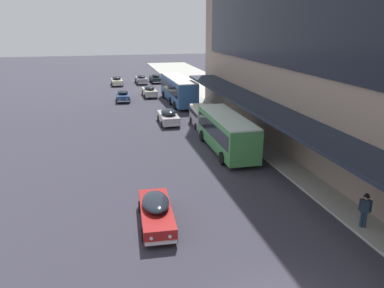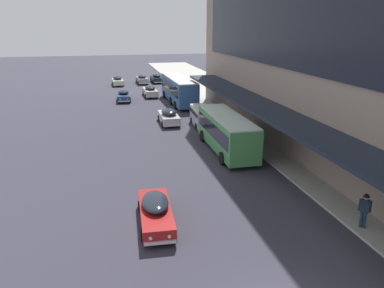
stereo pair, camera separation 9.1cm
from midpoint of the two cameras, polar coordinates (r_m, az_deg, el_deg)
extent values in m
cube|color=#45914D|center=(30.84, 5.37, 1.80)|extent=(2.57, 9.28, 2.60)
cube|color=black|center=(30.75, 5.38, 2.36)|extent=(2.60, 8.54, 1.14)
cube|color=silver|center=(30.49, 5.44, 4.24)|extent=(2.47, 9.28, 0.12)
cube|color=black|center=(34.91, 3.05, 5.54)|extent=(1.24, 0.07, 0.36)
cylinder|color=black|center=(33.72, 1.66, 1.25)|extent=(0.26, 1.00, 1.00)
cylinder|color=black|center=(34.40, 5.66, 1.51)|extent=(0.26, 1.00, 1.00)
cylinder|color=black|center=(28.24, 4.70, -2.18)|extent=(0.26, 1.00, 1.00)
cylinder|color=black|center=(29.05, 9.37, -1.78)|extent=(0.26, 1.00, 1.00)
cube|color=#33609B|center=(50.02, -1.97, 8.29)|extent=(2.80, 11.44, 2.90)
cube|color=black|center=(49.97, -1.98, 8.69)|extent=(2.82, 10.53, 1.28)
cube|color=silver|center=(49.79, -1.99, 10.00)|extent=(2.70, 11.43, 0.12)
cube|color=black|center=(55.38, -3.34, 10.47)|extent=(1.26, 0.09, 0.36)
cylinder|color=black|center=(53.73, -4.21, 7.52)|extent=(0.27, 1.01, 1.00)
cylinder|color=black|center=(54.24, -1.57, 7.66)|extent=(0.27, 1.01, 1.00)
cylinder|color=black|center=(46.62, -2.50, 5.94)|extent=(0.27, 1.01, 1.00)
cylinder|color=black|center=(47.21, 0.51, 6.11)|extent=(0.27, 1.01, 1.00)
cylinder|color=black|center=(49.18, -3.17, 6.56)|extent=(0.27, 1.01, 1.00)
cylinder|color=black|center=(49.74, -0.31, 6.72)|extent=(0.27, 1.01, 1.00)
cube|color=beige|center=(55.23, -6.34, 7.89)|extent=(1.76, 4.56, 0.84)
ellipsoid|color=#1E232D|center=(54.90, -6.34, 8.54)|extent=(1.54, 2.51, 0.56)
cube|color=silver|center=(57.54, -6.66, 8.01)|extent=(1.63, 0.14, 0.14)
cube|color=silver|center=(53.02, -5.98, 7.18)|extent=(1.63, 0.14, 0.14)
sphere|color=silver|center=(57.40, -7.14, 8.29)|extent=(0.18, 0.18, 0.18)
sphere|color=silver|center=(57.52, -6.20, 8.34)|extent=(0.18, 0.18, 0.18)
cylinder|color=black|center=(56.56, -7.40, 7.76)|extent=(0.15, 0.64, 0.64)
cylinder|color=black|center=(56.78, -5.67, 7.86)|extent=(0.15, 0.64, 0.64)
cylinder|color=black|center=(53.81, -7.03, 7.25)|extent=(0.15, 0.64, 0.64)
cylinder|color=black|center=(54.04, -5.22, 7.36)|extent=(0.15, 0.64, 0.64)
cube|color=beige|center=(66.20, -11.20, 9.29)|extent=(1.81, 4.22, 0.77)
ellipsoid|color=#1E232D|center=(66.31, -11.25, 9.88)|extent=(1.57, 2.33, 0.60)
cube|color=silver|center=(64.11, -11.07, 8.82)|extent=(1.66, 0.14, 0.14)
cube|color=silver|center=(68.35, -11.30, 9.35)|extent=(1.66, 0.14, 0.14)
sphere|color=silver|center=(64.13, -10.65, 9.10)|extent=(0.18, 0.18, 0.18)
sphere|color=silver|center=(64.07, -11.52, 9.04)|extent=(0.18, 0.18, 0.18)
cylinder|color=black|center=(65.01, -10.34, 8.94)|extent=(0.15, 0.64, 0.64)
cylinder|color=black|center=(64.91, -11.89, 8.83)|extent=(0.15, 0.64, 0.64)
cylinder|color=black|center=(67.57, -10.51, 9.26)|extent=(0.15, 0.64, 0.64)
cylinder|color=black|center=(67.48, -12.00, 9.16)|extent=(0.15, 0.64, 0.64)
cube|color=beige|center=(39.78, -3.50, 4.01)|extent=(1.82, 4.40, 0.81)
ellipsoid|color=#1E232D|center=(39.41, -3.46, 4.91)|extent=(1.59, 2.42, 0.64)
cube|color=silver|center=(41.99, -4.00, 4.39)|extent=(1.69, 0.14, 0.14)
cube|color=silver|center=(37.71, -2.93, 2.84)|extent=(1.69, 0.14, 0.14)
sphere|color=silver|center=(41.82, -4.66, 4.75)|extent=(0.18, 0.18, 0.18)
sphere|color=silver|center=(41.97, -3.34, 4.82)|extent=(0.18, 0.18, 0.18)
cylinder|color=black|center=(41.03, -5.03, 3.97)|extent=(0.15, 0.64, 0.64)
cylinder|color=black|center=(41.30, -2.58, 4.11)|extent=(0.15, 0.64, 0.64)
cylinder|color=black|center=(38.43, -4.46, 3.02)|extent=(0.15, 0.64, 0.64)
cylinder|color=black|center=(38.71, -1.86, 3.18)|extent=(0.15, 0.64, 0.64)
cube|color=black|center=(68.42, -5.39, 9.85)|extent=(1.77, 4.43, 0.83)
ellipsoid|color=#1E232D|center=(68.11, -5.38, 10.39)|extent=(1.54, 2.44, 0.57)
cube|color=silver|center=(70.66, -5.67, 9.88)|extent=(1.64, 0.14, 0.14)
cube|color=silver|center=(66.25, -5.08, 9.36)|extent=(1.64, 0.14, 0.14)
sphere|color=silver|center=(70.52, -6.06, 10.11)|extent=(0.18, 0.18, 0.18)
sphere|color=silver|center=(70.66, -5.29, 10.15)|extent=(0.18, 0.18, 0.18)
cylinder|color=black|center=(69.68, -6.27, 9.71)|extent=(0.15, 0.64, 0.64)
cylinder|color=black|center=(69.93, -4.85, 9.78)|extent=(0.15, 0.64, 0.64)
cylinder|color=black|center=(67.00, -5.94, 9.39)|extent=(0.15, 0.64, 0.64)
cylinder|color=black|center=(67.26, -4.46, 9.46)|extent=(0.15, 0.64, 0.64)
cube|color=gray|center=(67.50, -7.59, 9.67)|extent=(1.79, 4.62, 0.85)
ellipsoid|color=#1E232D|center=(67.18, -7.59, 10.21)|extent=(1.54, 2.56, 0.54)
cube|color=silver|center=(69.84, -7.83, 9.71)|extent=(1.61, 0.15, 0.14)
cube|color=silver|center=(65.24, -7.31, 9.15)|extent=(1.61, 0.15, 0.14)
sphere|color=silver|center=(69.72, -8.22, 9.95)|extent=(0.18, 0.18, 0.18)
sphere|color=silver|center=(69.83, -7.45, 9.99)|extent=(0.18, 0.18, 0.18)
cylinder|color=black|center=(68.85, -8.44, 9.52)|extent=(0.15, 0.64, 0.64)
cylinder|color=black|center=(69.05, -7.02, 9.60)|extent=(0.15, 0.64, 0.64)
cylinder|color=black|center=(66.05, -8.15, 9.18)|extent=(0.15, 0.64, 0.64)
cylinder|color=black|center=(66.26, -6.68, 9.27)|extent=(0.15, 0.64, 0.64)
cube|color=#A41B1A|center=(20.18, -5.41, -10.56)|extent=(1.88, 4.86, 0.73)
ellipsoid|color=#1E232D|center=(20.11, -5.52, -8.75)|extent=(1.57, 2.70, 0.50)
cube|color=silver|center=(18.19, -4.71, -14.78)|extent=(1.54, 0.21, 0.14)
cube|color=silver|center=(22.44, -5.94, -8.10)|extent=(1.54, 0.21, 0.14)
sphere|color=silver|center=(18.11, -3.30, -13.91)|extent=(0.18, 0.18, 0.18)
sphere|color=silver|center=(18.05, -6.18, -14.12)|extent=(0.18, 0.18, 0.18)
cylinder|color=black|center=(19.10, -2.52, -13.18)|extent=(0.18, 0.65, 0.64)
cylinder|color=black|center=(18.99, -7.48, -13.53)|extent=(0.18, 0.65, 0.64)
cylinder|color=black|center=(21.67, -3.58, -9.18)|extent=(0.18, 0.65, 0.64)
cylinder|color=black|center=(21.58, -7.90, -9.45)|extent=(0.18, 0.65, 0.64)
cube|color=navy|center=(52.34, -10.31, 7.10)|extent=(1.89, 4.13, 0.75)
ellipsoid|color=#1E232D|center=(52.43, -10.35, 7.82)|extent=(1.60, 2.30, 0.56)
cube|color=silver|center=(50.35, -10.26, 6.42)|extent=(1.62, 0.20, 0.14)
cube|color=silver|center=(54.42, -10.33, 7.27)|extent=(1.62, 0.20, 0.14)
sphere|color=silver|center=(50.33, -9.75, 6.76)|extent=(0.18, 0.18, 0.18)
sphere|color=silver|center=(50.32, -10.82, 6.70)|extent=(0.18, 0.18, 0.18)
cylinder|color=black|center=(51.17, -9.32, 6.60)|extent=(0.17, 0.65, 0.64)
cylinder|color=black|center=(51.16, -11.23, 6.49)|extent=(0.17, 0.65, 0.64)
cylinder|color=black|center=(53.63, -9.40, 7.11)|extent=(0.17, 0.65, 0.64)
cylinder|color=black|center=(53.63, -11.23, 7.01)|extent=(0.17, 0.65, 0.64)
cube|color=#B9B2C6|center=(38.72, 1.60, 3.85)|extent=(1.92, 4.36, 1.29)
cube|color=silver|center=(38.54, 1.61, 4.99)|extent=(1.88, 4.28, 0.83)
cube|color=black|center=(38.56, 1.61, 4.85)|extent=(1.94, 3.94, 0.41)
ellipsoid|color=#B9B2C6|center=(40.68, 0.95, 4.75)|extent=(1.63, 0.66, 1.11)
cylinder|color=black|center=(39.84, -0.03, 3.61)|extent=(0.18, 0.65, 0.64)
cylinder|color=black|center=(40.20, 2.43, 3.73)|extent=(0.18, 0.65, 0.64)
cylinder|color=black|center=(37.47, 0.71, 2.68)|extent=(0.18, 0.65, 0.64)
cylinder|color=black|center=(37.86, 3.31, 2.81)|extent=(0.18, 0.65, 0.64)
cylinder|color=#213546|center=(21.46, 24.92, -10.48)|extent=(0.16, 0.16, 0.85)
cylinder|color=#213546|center=(21.46, 24.49, -10.43)|extent=(0.16, 0.16, 0.85)
cube|color=#213546|center=(21.12, 24.98, -8.60)|extent=(0.46, 0.43, 0.70)
cylinder|color=#213546|center=(21.12, 25.70, -8.59)|extent=(0.10, 0.10, 0.63)
cylinder|color=#213546|center=(21.10, 24.28, -8.42)|extent=(0.10, 0.10, 0.63)
sphere|color=tan|center=(20.93, 25.14, -7.46)|extent=(0.22, 0.22, 0.22)
cylinder|color=black|center=(20.90, 25.17, -7.27)|extent=(0.33, 0.33, 0.02)
cylinder|color=black|center=(20.88, 25.19, -7.12)|extent=(0.21, 0.21, 0.12)
camera|label=1|loc=(0.05, -89.90, 0.03)|focal=35.00mm
camera|label=2|loc=(0.05, 90.10, -0.03)|focal=35.00mm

